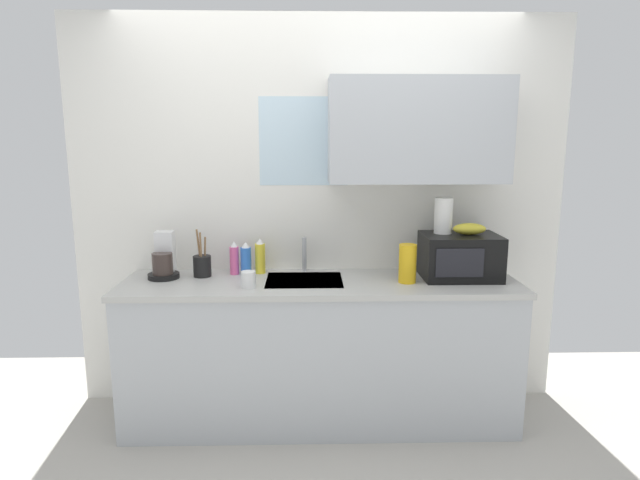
{
  "coord_description": "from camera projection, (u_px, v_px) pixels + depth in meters",
  "views": [
    {
      "loc": [
        -0.08,
        -3.15,
        1.76
      ],
      "look_at": [
        0.0,
        0.0,
        1.15
      ],
      "focal_mm": 30.3,
      "sensor_mm": 36.0,
      "label": 1
    }
  ],
  "objects": [
    {
      "name": "coffee_maker",
      "position": [
        164.0,
        261.0,
        3.32
      ],
      "size": [
        0.19,
        0.21,
        0.28
      ],
      "color": "black",
      "rests_on": "counter_unit"
    },
    {
      "name": "microwave",
      "position": [
        460.0,
        256.0,
        3.3
      ],
      "size": [
        0.46,
        0.35,
        0.27
      ],
      "color": "black",
      "rests_on": "counter_unit"
    },
    {
      "name": "sink_faucet",
      "position": [
        304.0,
        254.0,
        3.47
      ],
      "size": [
        0.03,
        0.03,
        0.22
      ],
      "primitive_type": "cylinder",
      "color": "#B2B5BA",
      "rests_on": "counter_unit"
    },
    {
      "name": "banana_bunch",
      "position": [
        470.0,
        229.0,
        3.27
      ],
      "size": [
        0.2,
        0.11,
        0.07
      ],
      "primitive_type": "ellipsoid",
      "color": "gold",
      "rests_on": "microwave"
    },
    {
      "name": "paper_towel_roll",
      "position": [
        443.0,
        216.0,
        3.3
      ],
      "size": [
        0.11,
        0.11,
        0.22
      ],
      "primitive_type": "cylinder",
      "color": "white",
      "rests_on": "microwave"
    },
    {
      "name": "kitchen_wall_assembly",
      "position": [
        338.0,
        198.0,
        3.47
      ],
      "size": [
        3.16,
        0.42,
        2.5
      ],
      "color": "white",
      "rests_on": "ground"
    },
    {
      "name": "cereal_canister",
      "position": [
        408.0,
        264.0,
        3.2
      ],
      "size": [
        0.1,
        0.1,
        0.23
      ],
      "primitive_type": "cylinder",
      "color": "gold",
      "rests_on": "counter_unit"
    },
    {
      "name": "dish_soap_bottle_yellow",
      "position": [
        260.0,
        257.0,
        3.42
      ],
      "size": [
        0.06,
        0.06,
        0.22
      ],
      "color": "yellow",
      "rests_on": "counter_unit"
    },
    {
      "name": "dish_soap_bottle_blue",
      "position": [
        246.0,
        259.0,
        3.39
      ],
      "size": [
        0.07,
        0.07,
        0.21
      ],
      "color": "blue",
      "rests_on": "counter_unit"
    },
    {
      "name": "utensil_crock",
      "position": [
        202.0,
        265.0,
        3.34
      ],
      "size": [
        0.11,
        0.11,
        0.3
      ],
      "color": "black",
      "rests_on": "counter_unit"
    },
    {
      "name": "counter_unit",
      "position": [
        320.0,
        350.0,
        3.34
      ],
      "size": [
        2.39,
        0.63,
        0.9
      ],
      "color": "#B2B7BC",
      "rests_on": "ground"
    },
    {
      "name": "mug_white",
      "position": [
        248.0,
        279.0,
        3.1
      ],
      "size": [
        0.08,
        0.08,
        0.09
      ],
      "primitive_type": "cylinder",
      "color": "white",
      "rests_on": "counter_unit"
    },
    {
      "name": "dish_soap_bottle_pink",
      "position": [
        234.0,
        259.0,
        3.39
      ],
      "size": [
        0.06,
        0.06,
        0.21
      ],
      "color": "#E55999",
      "rests_on": "counter_unit"
    }
  ]
}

